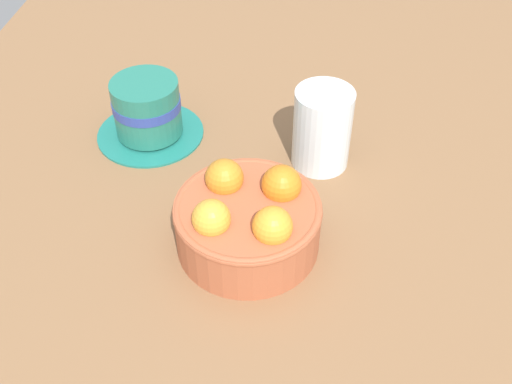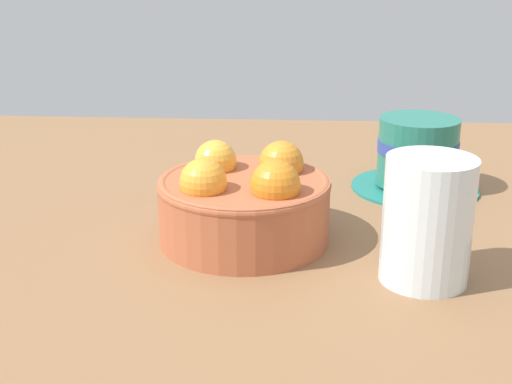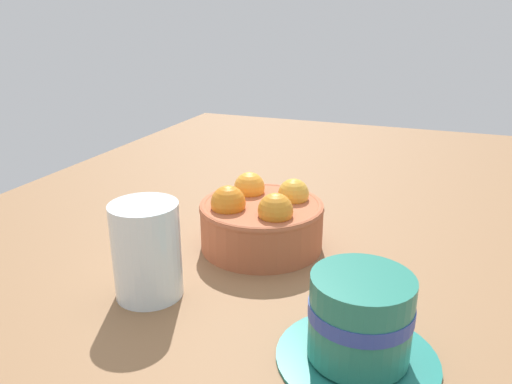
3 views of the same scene
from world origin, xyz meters
The scene contains 4 objects.
ground_plane centered at (0.00, 0.00, -1.77)cm, with size 155.17×93.12×3.53cm, color brown.
terracotta_bowl centered at (-0.03, 0.02, 3.73)cm, with size 15.47×15.47×8.57cm.
coffee_cup centered at (-17.63, -15.22, 3.75)cm, with size 13.86×13.86×7.94cm.
water_glass centered at (-14.87, 7.01, 5.07)cm, with size 7.01×7.01×10.14cm, color silver.
Camera 2 is at (-4.71, 57.60, 25.09)cm, focal length 48.48 mm.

